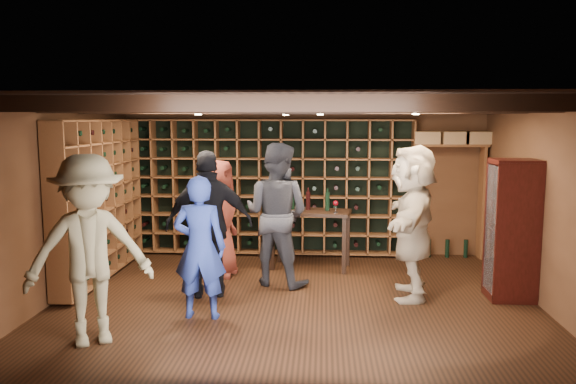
# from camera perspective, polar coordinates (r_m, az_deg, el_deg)

# --- Properties ---
(ground) EXTENTS (6.00, 6.00, 0.00)m
(ground) POSITION_cam_1_polar(r_m,az_deg,el_deg) (7.26, 0.72, -10.82)
(ground) COLOR black
(ground) RESTS_ON ground
(room_shell) EXTENTS (6.00, 6.00, 6.00)m
(room_shell) POSITION_cam_1_polar(r_m,az_deg,el_deg) (6.94, 0.78, 8.64)
(room_shell) COLOR brown
(room_shell) RESTS_ON ground
(wine_rack_back) EXTENTS (4.65, 0.30, 2.20)m
(wine_rack_back) POSITION_cam_1_polar(r_m,az_deg,el_deg) (9.32, -1.76, 0.52)
(wine_rack_back) COLOR brown
(wine_rack_back) RESTS_ON ground
(wine_rack_left) EXTENTS (0.30, 2.65, 2.20)m
(wine_rack_left) POSITION_cam_1_polar(r_m,az_deg,el_deg) (8.41, -18.59, -0.62)
(wine_rack_left) COLOR brown
(wine_rack_left) RESTS_ON ground
(crate_shelf) EXTENTS (1.20, 0.32, 2.07)m
(crate_shelf) POSITION_cam_1_polar(r_m,az_deg,el_deg) (9.46, 16.23, 2.88)
(crate_shelf) COLOR brown
(crate_shelf) RESTS_ON ground
(display_cabinet) EXTENTS (0.55, 0.50, 1.75)m
(display_cabinet) POSITION_cam_1_polar(r_m,az_deg,el_deg) (7.60, 21.75, -3.85)
(display_cabinet) COLOR #340D0A
(display_cabinet) RESTS_ON ground
(man_blue_shirt) EXTENTS (0.60, 0.40, 1.65)m
(man_blue_shirt) POSITION_cam_1_polar(r_m,az_deg,el_deg) (6.49, -8.95, -5.57)
(man_blue_shirt) COLOR navy
(man_blue_shirt) RESTS_ON ground
(man_grey_suit) EXTENTS (1.16, 1.04, 1.96)m
(man_grey_suit) POSITION_cam_1_polar(r_m,az_deg,el_deg) (7.69, -1.16, -2.26)
(man_grey_suit) COLOR black
(man_grey_suit) RESTS_ON ground
(guest_red_floral) EXTENTS (0.67, 0.90, 1.69)m
(guest_red_floral) POSITION_cam_1_polar(r_m,az_deg,el_deg) (8.19, -7.04, -2.67)
(guest_red_floral) COLOR maroon
(guest_red_floral) RESTS_ON ground
(guest_woman_black) EXTENTS (1.18, 0.69, 1.88)m
(guest_woman_black) POSITION_cam_1_polar(r_m,az_deg,el_deg) (7.23, -8.00, -3.27)
(guest_woman_black) COLOR black
(guest_woman_black) RESTS_ON ground
(guest_khaki) EXTENTS (1.44, 1.22, 1.93)m
(guest_khaki) POSITION_cam_1_polar(r_m,az_deg,el_deg) (6.00, -19.54, -5.60)
(guest_khaki) COLOR gray
(guest_khaki) RESTS_ON ground
(guest_beige) EXTENTS (0.83, 1.88, 1.95)m
(guest_beige) POSITION_cam_1_polar(r_m,az_deg,el_deg) (7.30, 12.51, -2.97)
(guest_beige) COLOR #C1AB8E
(guest_beige) RESTS_ON ground
(tasting_table) EXTENTS (1.26, 0.76, 1.17)m
(tasting_table) POSITION_cam_1_polar(r_m,az_deg,el_deg) (8.54, 2.30, -2.58)
(tasting_table) COLOR black
(tasting_table) RESTS_ON ground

